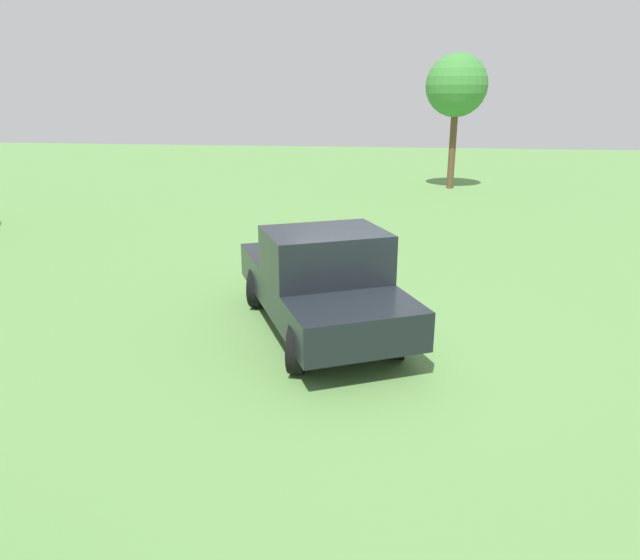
{
  "coord_description": "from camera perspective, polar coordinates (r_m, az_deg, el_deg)",
  "views": [
    {
      "loc": [
        -8.95,
        -0.67,
        3.87
      ],
      "look_at": [
        0.24,
        0.72,
        0.9
      ],
      "focal_mm": 31.94,
      "sensor_mm": 36.0,
      "label": 1
    }
  ],
  "objects": [
    {
      "name": "pickup_truck",
      "position": [
        9.63,
        0.21,
        0.07
      ],
      "size": [
        4.97,
        3.75,
        1.82
      ],
      "rotation": [
        0.0,
        0.0,
        0.46
      ],
      "color": "black",
      "rests_on": "ground_plane"
    },
    {
      "name": "ground_plane",
      "position": [
        9.77,
        3.98,
        -5.65
      ],
      "size": [
        80.0,
        80.0,
        0.0
      ],
      "primitive_type": "plane",
      "color": "#5B8C47"
    },
    {
      "name": "traffic_cone",
      "position": [
        13.94,
        -4.87,
        2.71
      ],
      "size": [
        0.32,
        0.32,
        0.55
      ],
      "primitive_type": "cone",
      "color": "orange",
      "rests_on": "ground_plane"
    },
    {
      "name": "tree_far_center",
      "position": [
        26.5,
        13.52,
        18.34
      ],
      "size": [
        2.65,
        2.65,
        5.75
      ],
      "color": "brown",
      "rests_on": "ground_plane"
    }
  ]
}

